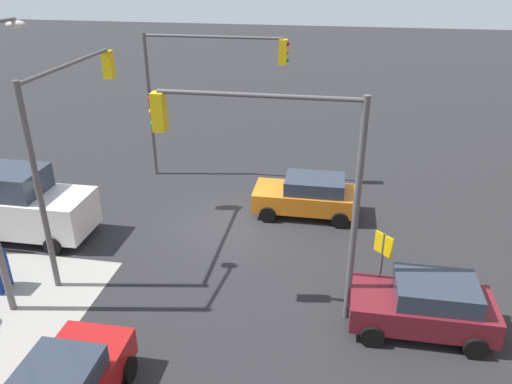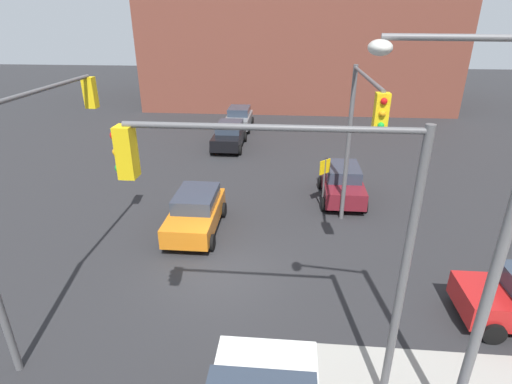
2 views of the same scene
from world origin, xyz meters
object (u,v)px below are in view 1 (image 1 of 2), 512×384
traffic_signal_ne_corner (70,123)px  van_white_delivery (14,204)px  traffic_signal_nw_corner (277,164)px  traffic_signal_se_corner (201,77)px  hatchback_orange (308,195)px  hatchback_maroon (424,305)px

traffic_signal_ne_corner → van_white_delivery: (3.01, -0.49, -3.37)m
traffic_signal_nw_corner → van_white_delivery: size_ratio=1.20×
traffic_signal_se_corner → hatchback_orange: (-4.97, 2.90, -3.84)m
traffic_signal_ne_corner → hatchback_maroon: size_ratio=1.69×
hatchback_orange → hatchback_maroon: bearing=120.1°
traffic_signal_ne_corner → hatchback_orange: (-7.41, -3.89, -3.81)m
hatchback_maroon → hatchback_orange: (3.65, -6.29, 0.00)m
traffic_signal_ne_corner → hatchback_orange: traffic_signal_ne_corner is taller
hatchback_orange → traffic_signal_nw_corner: bearing=85.2°
traffic_signal_nw_corner → van_white_delivery: (9.91, -2.70, -3.35)m
hatchback_orange → van_white_delivery: (10.42, 3.40, 0.44)m
traffic_signal_se_corner → hatchback_orange: traffic_signal_se_corner is taller
traffic_signal_se_corner → van_white_delivery: traffic_signal_se_corner is taller
van_white_delivery → hatchback_maroon: bearing=168.4°
traffic_signal_ne_corner → hatchback_orange: bearing=-152.3°
hatchback_orange → van_white_delivery: size_ratio=0.76×
hatchback_maroon → hatchback_orange: same height
van_white_delivery → traffic_signal_ne_corner: bearing=170.8°
traffic_signal_nw_corner → hatchback_maroon: traffic_signal_nw_corner is taller
traffic_signal_se_corner → van_white_delivery: (5.45, 6.30, -3.40)m
traffic_signal_se_corner → traffic_signal_ne_corner: same height
hatchback_maroon → van_white_delivery: (14.07, -2.89, 0.44)m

